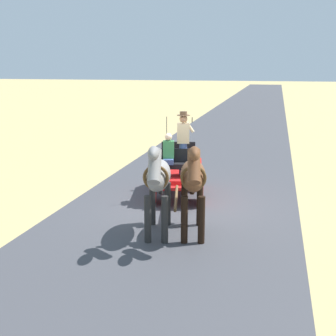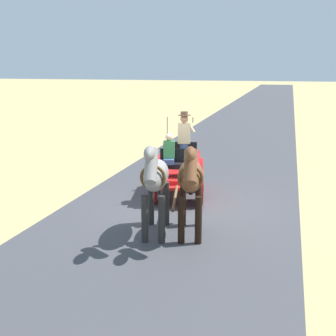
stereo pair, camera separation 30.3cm
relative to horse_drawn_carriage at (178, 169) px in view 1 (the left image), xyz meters
name	(u,v)px [view 1 (the left image)]	position (x,y,z in m)	size (l,w,h in m)	color
ground_plane	(182,206)	(-0.30, 0.86, -0.82)	(200.00, 200.00, 0.00)	tan
road_surface	(182,206)	(-0.30, 0.86, -0.81)	(6.19, 160.00, 0.01)	#424247
horse_drawn_carriage	(178,169)	(0.00, 0.00, 0.00)	(1.87, 4.51, 2.50)	red
horse_near_side	(193,179)	(-0.98, 2.89, 0.51)	(0.87, 2.15, 2.21)	brown
horse_off_side	(158,178)	(-0.22, 3.05, 0.51)	(0.84, 2.15, 2.21)	gray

